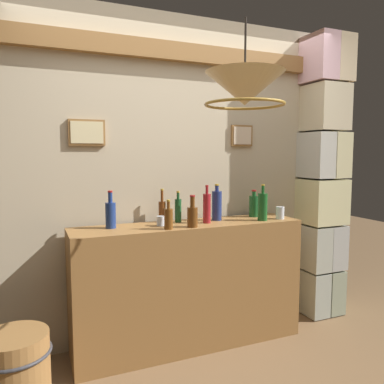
{
  "coord_description": "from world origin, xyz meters",
  "views": [
    {
      "loc": [
        -1.11,
        -1.86,
        1.5
      ],
      "look_at": [
        0.0,
        0.76,
        1.22
      ],
      "focal_mm": 35.73,
      "sensor_mm": 36.0,
      "label": 1
    }
  ],
  "objects": [
    {
      "name": "liquor_bottle_scotch",
      "position": [
        0.26,
        0.87,
        1.09
      ],
      "size": [
        0.08,
        0.08,
        0.29
      ],
      "color": "navy",
      "rests_on": "bar_shelf_unit"
    },
    {
      "name": "liquor_bottle_brandy",
      "position": [
        -0.05,
        0.92,
        1.06
      ],
      "size": [
        0.05,
        0.05,
        0.25
      ],
      "color": "#1B4B25",
      "rests_on": "bar_shelf_unit"
    },
    {
      "name": "pendant_lamp",
      "position": [
        -0.01,
        -0.0,
        1.85
      ],
      "size": [
        0.44,
        0.44,
        0.47
      ],
      "color": "beige"
    },
    {
      "name": "stone_pillar",
      "position": [
        1.36,
        0.93,
        1.27
      ],
      "size": [
        0.37,
        0.39,
        2.53
      ],
      "color": "#A0A79A",
      "rests_on": "ground"
    },
    {
      "name": "liquor_bottle_amaro",
      "position": [
        -0.03,
        0.68,
        1.05
      ],
      "size": [
        0.08,
        0.08,
        0.24
      ],
      "color": "#5C3312",
      "rests_on": "bar_shelf_unit"
    },
    {
      "name": "liquor_bottle_tequila",
      "position": [
        0.14,
        0.79,
        1.08
      ],
      "size": [
        0.06,
        0.06,
        0.3
      ],
      "color": "maroon",
      "rests_on": "bar_shelf_unit"
    },
    {
      "name": "glass_tumbler_rocks",
      "position": [
        0.77,
        0.72,
        1.02
      ],
      "size": [
        0.07,
        0.07,
        0.1
      ],
      "color": "silver",
      "rests_on": "bar_shelf_unit"
    },
    {
      "name": "bar_shelf_unit",
      "position": [
        0.0,
        0.81,
        0.48
      ],
      "size": [
        1.8,
        0.41,
        0.97
      ],
      "primitive_type": "cube",
      "color": "olive",
      "rests_on": "ground"
    },
    {
      "name": "panelled_rear_partition",
      "position": [
        -0.0,
        1.1,
        1.37
      ],
      "size": [
        3.27,
        0.15,
        2.6
      ],
      "color": "#BCAD8E",
      "rests_on": "ground"
    },
    {
      "name": "liquor_bottle_bourbon",
      "position": [
        0.63,
        0.91,
        1.06
      ],
      "size": [
        0.08,
        0.08,
        0.23
      ],
      "color": "#194E22",
      "rests_on": "bar_shelf_unit"
    },
    {
      "name": "glass_tumbler_highball",
      "position": [
        -0.23,
        0.83,
        1.0
      ],
      "size": [
        0.06,
        0.06,
        0.07
      ],
      "color": "silver",
      "rests_on": "bar_shelf_unit"
    },
    {
      "name": "liquor_bottle_sherry",
      "position": [
        -0.17,
        0.98,
        1.06
      ],
      "size": [
        0.06,
        0.06,
        0.26
      ],
      "color": "brown",
      "rests_on": "bar_shelf_unit"
    },
    {
      "name": "liquor_bottle_rum",
      "position": [
        -0.59,
        0.88,
        1.07
      ],
      "size": [
        0.08,
        0.08,
        0.27
      ],
      "color": "navy",
      "rests_on": "bar_shelf_unit"
    },
    {
      "name": "liquor_bottle_rye",
      "position": [
        0.6,
        0.72,
        1.08
      ],
      "size": [
        0.08,
        0.08,
        0.29
      ],
      "color": "#1A5320",
      "rests_on": "bar_shelf_unit"
    },
    {
      "name": "liquor_bottle_gin",
      "position": [
        -0.22,
        0.68,
        1.05
      ],
      "size": [
        0.06,
        0.06,
        0.21
      ],
      "color": "brown",
      "rests_on": "bar_shelf_unit"
    },
    {
      "name": "wooden_barrel",
      "position": [
        -1.24,
        0.43,
        0.24
      ],
      "size": [
        0.41,
        0.41,
        0.49
      ],
      "color": "olive",
      "rests_on": "ground"
    }
  ]
}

